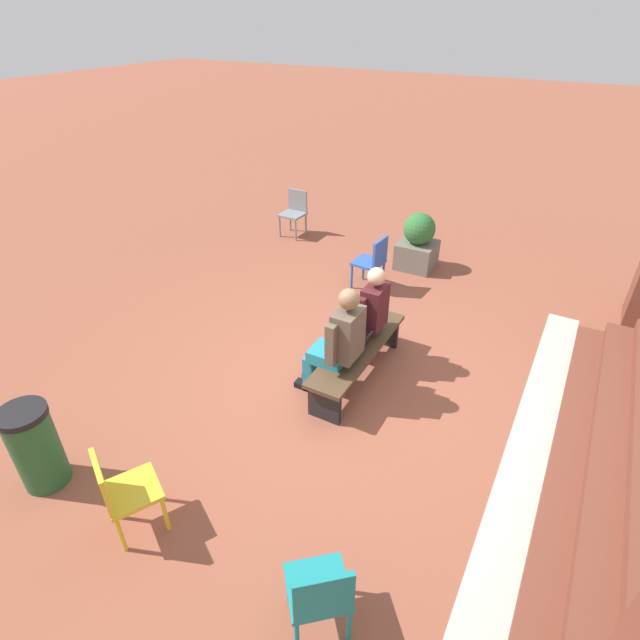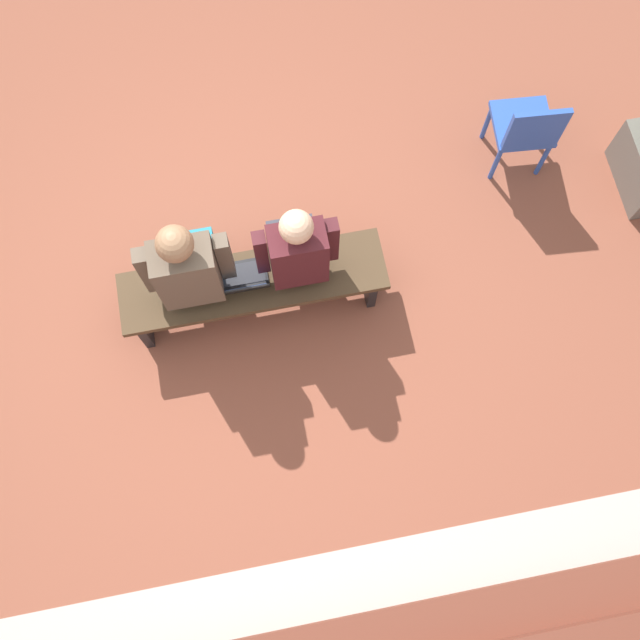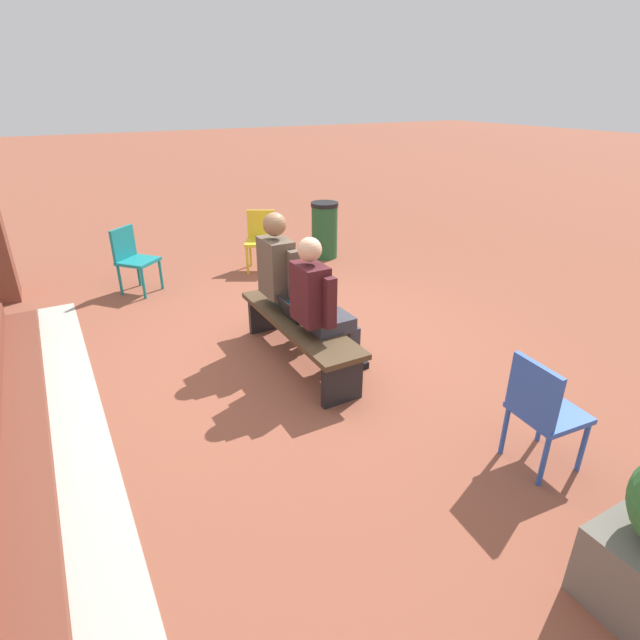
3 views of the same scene
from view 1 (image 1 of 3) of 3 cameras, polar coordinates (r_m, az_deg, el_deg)
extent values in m
plane|color=brown|center=(5.90, 3.25, -7.45)|extent=(60.00, 60.00, 0.00)
cube|color=#B7B2A8|center=(5.71, 22.98, -12.19)|extent=(5.33, 0.40, 0.01)
cube|color=brown|center=(5.74, 31.09, -13.68)|extent=(4.53, 1.20, 0.15)
cube|color=#4C3823|center=(5.76, 4.38, -3.25)|extent=(1.80, 0.44, 0.05)
cube|color=black|center=(6.50, 7.34, -1.25)|extent=(0.06, 0.37, 0.40)
cube|color=black|center=(5.35, 0.52, -9.60)|extent=(0.06, 0.37, 0.40)
cube|color=#383842|center=(6.01, 4.27, -0.65)|extent=(0.32, 0.37, 0.13)
cube|color=#383842|center=(6.30, 2.97, -1.97)|extent=(0.10, 0.11, 0.45)
cube|color=black|center=(6.43, 2.48, -3.25)|extent=(0.10, 0.22, 0.07)
cube|color=#383842|center=(6.17, 2.27, -2.74)|extent=(0.10, 0.11, 0.45)
cube|color=black|center=(6.31, 1.78, -4.03)|extent=(0.10, 0.22, 0.07)
cube|color=#47191E|center=(5.77, 6.23, 1.52)|extent=(0.35, 0.22, 0.52)
cube|color=#195133|center=(5.83, 5.17, 1.50)|extent=(0.05, 0.01, 0.31)
cube|color=#47191E|center=(5.98, 6.52, 2.49)|extent=(0.08, 0.09, 0.44)
cube|color=#47191E|center=(5.63, 4.69, 0.51)|extent=(0.08, 0.09, 0.44)
sphere|color=#DBAD89|center=(5.58, 6.47, 4.97)|extent=(0.20, 0.20, 0.20)
cube|color=teal|center=(5.50, 1.01, -4.01)|extent=(0.34, 0.40, 0.14)
cube|color=teal|center=(5.82, -0.33, -5.23)|extent=(0.11, 0.12, 0.45)
cube|color=black|center=(5.96, -0.83, -6.50)|extent=(0.11, 0.24, 0.07)
cube|color=teal|center=(5.69, -1.23, -6.20)|extent=(0.11, 0.12, 0.45)
cube|color=black|center=(5.84, -1.73, -7.47)|extent=(0.11, 0.24, 0.07)
cube|color=brown|center=(5.22, 3.18, -1.61)|extent=(0.38, 0.24, 0.56)
cube|color=brown|center=(5.44, 3.65, -0.34)|extent=(0.09, 0.10, 0.48)
cube|color=brown|center=(5.08, 1.25, -2.91)|extent=(0.09, 0.10, 0.48)
sphere|color=#8C6647|center=(5.00, 3.33, 2.39)|extent=(0.22, 0.22, 0.22)
cube|color=black|center=(5.72, 3.80, -3.13)|extent=(0.32, 0.22, 0.02)
cube|color=#2D2D33|center=(5.71, 3.71, -3.00)|extent=(0.29, 0.15, 0.00)
cube|color=black|center=(5.61, 5.13, -2.66)|extent=(0.32, 0.07, 0.19)
cube|color=#33519E|center=(5.61, 5.05, -2.64)|extent=(0.28, 0.06, 0.17)
cube|color=teal|center=(3.86, -0.27, -28.22)|extent=(0.59, 0.59, 0.04)
cube|color=teal|center=(3.58, 0.41, -29.09)|extent=(0.29, 0.33, 0.40)
cylinder|color=teal|center=(4.16, 1.92, -27.13)|extent=(0.04, 0.04, 0.40)
cylinder|color=teal|center=(4.12, -3.60, -27.97)|extent=(0.04, 0.04, 0.40)
cylinder|color=teal|center=(3.99, 3.31, -31.47)|extent=(0.04, 0.04, 0.40)
cylinder|color=teal|center=(3.96, -2.67, -32.44)|extent=(0.04, 0.04, 0.40)
cube|color=gray|center=(9.60, -3.15, 11.96)|extent=(0.43, 0.43, 0.04)
cube|color=gray|center=(9.68, -2.56, 13.53)|extent=(0.05, 0.40, 0.40)
cylinder|color=gray|center=(9.64, -4.62, 10.58)|extent=(0.04, 0.04, 0.40)
cylinder|color=gray|center=(9.45, -2.80, 10.19)|extent=(0.04, 0.04, 0.40)
cylinder|color=gray|center=(9.92, -3.42, 11.27)|extent=(0.04, 0.04, 0.40)
cylinder|color=gray|center=(9.73, -1.62, 10.89)|extent=(0.04, 0.04, 0.40)
cube|color=gold|center=(4.57, -20.65, -17.79)|extent=(0.57, 0.57, 0.04)
cube|color=gold|center=(4.41, -23.67, -16.67)|extent=(0.23, 0.37, 0.40)
cylinder|color=gold|center=(4.63, -17.26, -20.41)|extent=(0.04, 0.04, 0.40)
cylinder|color=gold|center=(4.86, -18.55, -17.34)|extent=(0.04, 0.04, 0.40)
cylinder|color=gold|center=(4.62, -21.80, -21.80)|extent=(0.04, 0.04, 0.40)
cylinder|color=gold|center=(4.85, -22.80, -18.63)|extent=(0.04, 0.04, 0.40)
cube|color=#2D56B7|center=(7.73, 5.54, 6.57)|extent=(0.45, 0.45, 0.04)
cube|color=#2D56B7|center=(7.56, 6.89, 7.70)|extent=(0.40, 0.07, 0.40)
cylinder|color=#2D56B7|center=(8.05, 4.98, 5.94)|extent=(0.04, 0.04, 0.40)
cylinder|color=#2D56B7|center=(7.77, 3.64, 4.97)|extent=(0.04, 0.04, 0.40)
cylinder|color=#2D56B7|center=(7.90, 7.24, 5.26)|extent=(0.04, 0.04, 0.40)
cylinder|color=#2D56B7|center=(7.62, 5.97, 4.25)|extent=(0.04, 0.04, 0.40)
cube|color=#6B665B|center=(8.57, 10.97, 7.33)|extent=(0.60, 0.60, 0.44)
sphere|color=#2D6B33|center=(8.39, 11.29, 10.17)|extent=(0.52, 0.52, 0.52)
cylinder|color=#23562D|center=(5.28, -29.66, -12.73)|extent=(0.40, 0.40, 0.80)
cylinder|color=black|center=(5.01, -30.98, -9.19)|extent=(0.42, 0.42, 0.06)
camera|label=2|loc=(4.57, 40.49, 43.89)|focal=42.00mm
camera|label=3|loc=(8.22, 30.63, 18.86)|focal=28.00mm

